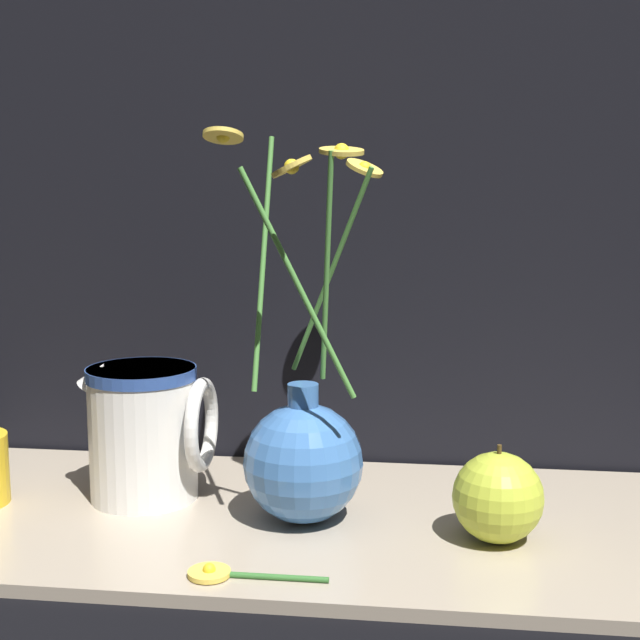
# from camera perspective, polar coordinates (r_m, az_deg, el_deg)

# --- Properties ---
(ground_plane) EXTENTS (6.00, 6.00, 0.00)m
(ground_plane) POSITION_cam_1_polar(r_m,az_deg,el_deg) (0.89, 0.42, -13.24)
(ground_plane) COLOR black
(shelf) EXTENTS (0.87, 0.35, 0.01)m
(shelf) POSITION_cam_1_polar(r_m,az_deg,el_deg) (0.89, 0.42, -12.88)
(shelf) COLOR tan
(shelf) RESTS_ON ground_plane
(vase_with_flowers) EXTENTS (0.17, 0.22, 0.37)m
(vase_with_flowers) POSITION_cam_1_polar(r_m,az_deg,el_deg) (0.86, -1.07, -8.50)
(vase_with_flowers) COLOR #3F72B7
(vase_with_flowers) RESTS_ON shelf
(ceramic_pitcher) EXTENTS (0.14, 0.11, 0.15)m
(ceramic_pitcher) POSITION_cam_1_polar(r_m,az_deg,el_deg) (0.93, -11.06, -6.75)
(ceramic_pitcher) COLOR white
(ceramic_pitcher) RESTS_ON shelf
(orange_fruit) EXTENTS (0.08, 0.08, 0.09)m
(orange_fruit) POSITION_cam_1_polar(r_m,az_deg,el_deg) (0.84, 11.31, -11.07)
(orange_fruit) COLOR #B7C638
(orange_fruit) RESTS_ON shelf
(loose_daisy) EXTENTS (0.12, 0.04, 0.01)m
(loose_daisy) POSITION_cam_1_polar(r_m,az_deg,el_deg) (0.77, -6.06, -15.83)
(loose_daisy) COLOR #336B2D
(loose_daisy) RESTS_ON shelf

